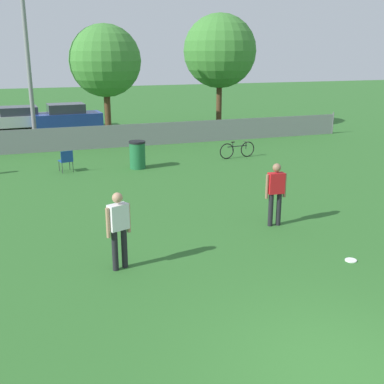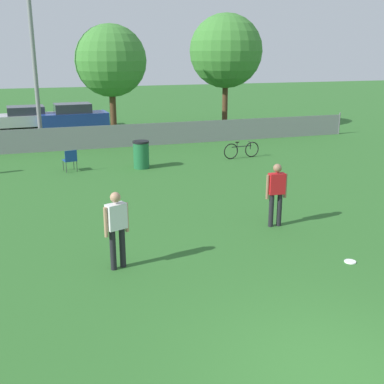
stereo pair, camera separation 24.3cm
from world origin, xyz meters
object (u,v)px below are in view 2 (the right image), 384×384
Objects in this scene: player_receiver_white at (117,224)px; bicycle_sideline at (242,150)px; tree_far_right at (226,51)px; parked_car_silver at (26,118)px; player_thrower_red at (276,190)px; trash_bin at (141,154)px; parked_car_blue at (73,116)px; frisbee_disc at (350,262)px; tree_near_pole at (111,61)px; folding_chair_sideline at (70,159)px; light_pole at (31,26)px.

player_receiver_white is 0.99× the size of bicycle_sideline.
parked_car_silver is (-11.21, 4.00, -3.83)m from tree_far_right.
trash_bin is (-1.95, 7.63, -0.44)m from player_thrower_red.
parked_car_blue reaches higher than parked_car_silver.
player_thrower_red is 20.78m from parked_car_silver.
parked_car_blue reaches higher than frisbee_disc.
tree_far_right reaches higher than frisbee_disc.
player_thrower_red is 1.55× the size of trash_bin.
player_receiver_white is at bearing -159.41° from player_thrower_red.
tree_near_pole is 17.16m from frisbee_disc.
parked_car_silver is at bearing 126.10° from tree_near_pole.
parked_car_blue is (1.07, 11.30, 0.20)m from folding_chair_sideline.
tree_near_pole reaches higher than player_receiver_white.
trash_bin is (2.47, 8.90, -0.44)m from player_receiver_white.
player_thrower_red reaches higher than parked_car_silver.
folding_chair_sideline is at bearing 173.70° from trash_bin.
player_thrower_red is (2.01, -13.90, -3.03)m from tree_near_pole.
tree_near_pole is 15.66m from player_receiver_white.
player_thrower_red is (-4.90, -15.79, -3.49)m from tree_far_right.
light_pole is 5.65× the size of player_thrower_red.
player_receiver_white is 1.55× the size of trash_bin.
bicycle_sideline is at bearing -63.42° from parked_car_blue.
frisbee_disc is at bearing -81.90° from parked_car_blue.
tree_near_pole reaches higher than player_thrower_red.
tree_near_pole is at bearing 90.50° from trash_bin.
tree_near_pole reaches higher than trash_bin.
parked_car_blue is (-1.61, 5.33, -3.33)m from tree_near_pole.
parked_car_blue is (-8.51, 3.43, -3.79)m from tree_far_right.
tree_far_right is at bearing 67.80° from bicycle_sideline.
tree_far_right reaches higher than player_thrower_red.
trash_bin is at bearing 161.89° from folding_chair_sideline.
parked_car_blue reaches higher than bicycle_sideline.
tree_far_right is at bearing 41.01° from player_receiver_white.
player_receiver_white is at bearing -118.62° from tree_far_right.
player_thrower_red is at bearing -75.25° from parked_car_silver.
parked_car_silver is at bearing 112.17° from player_thrower_red.
parked_car_blue is (0.80, 20.50, -0.30)m from player_receiver_white.
frisbee_disc is at bearing -35.32° from player_receiver_white.
tree_near_pole is at bearing -125.97° from folding_chair_sideline.
player_thrower_red is at bearing -107.22° from tree_far_right.
folding_chair_sideline is at bearing 116.31° from frisbee_disc.
bicycle_sideline is at bearing 76.66° from player_thrower_red.
parked_car_silver is (-1.62, 11.87, 0.17)m from folding_chair_sideline.
frisbee_disc is 10.90m from bicycle_sideline.
trash_bin reaches higher than folding_chair_sideline.
player_receiver_white is 2.00× the size of folding_chair_sideline.
tree_near_pole is 8.27m from bicycle_sideline.
tree_far_right is at bearing 13.12° from light_pole.
player_thrower_red and player_receiver_white have the same top height.
tree_far_right is (10.53, 2.45, -1.11)m from light_pole.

